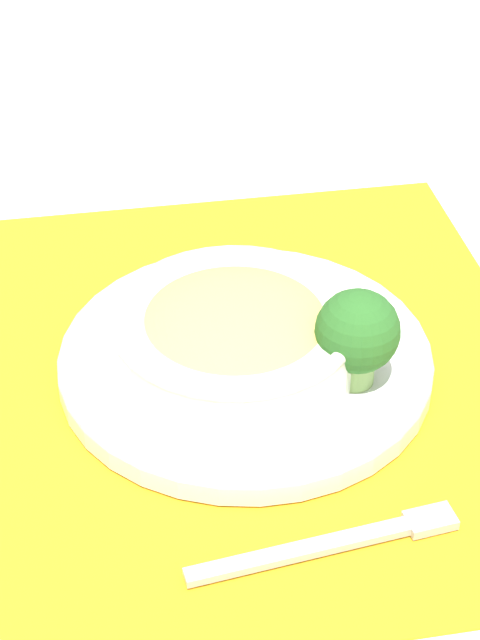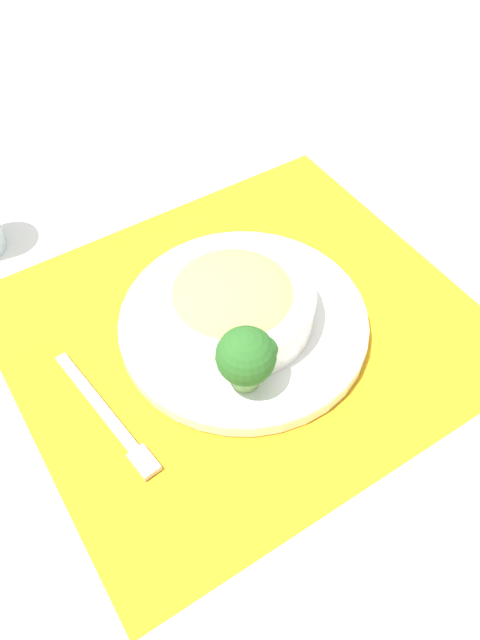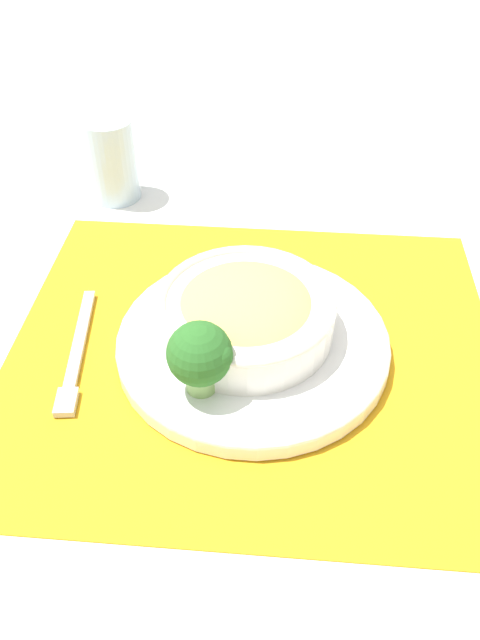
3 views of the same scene
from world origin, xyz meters
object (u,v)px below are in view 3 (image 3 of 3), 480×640
bowl (246,311)px  broccoli_floret (200,355)px  fork (75,360)px  water_glass (112,164)px

bowl → broccoli_floret: size_ratio=2.40×
bowl → fork: 0.18m
bowl → fork: size_ratio=1.01×
fork → water_glass: bearing=-91.0°
broccoli_floret → fork: broccoli_floret is taller
water_glass → fork: size_ratio=0.63×
broccoli_floret → fork: (0.13, -0.05, -0.06)m
fork → bowl: bearing=-172.4°
water_glass → fork: water_glass is taller
broccoli_floret → fork: bearing=-20.6°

